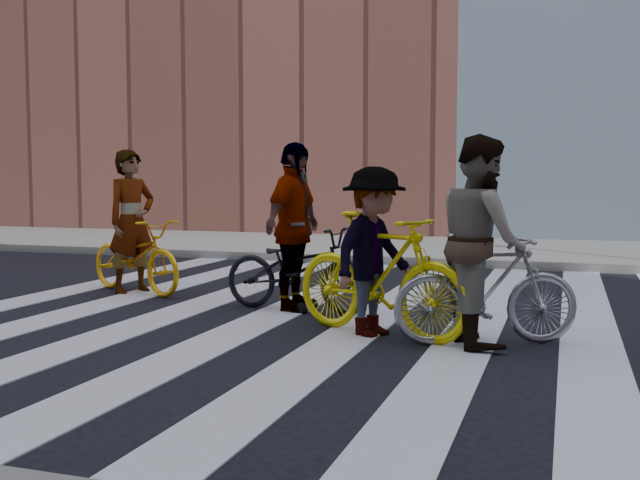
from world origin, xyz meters
The scene contains 11 objects.
ground centered at (0.00, 0.00, 0.00)m, with size 100.00×100.00×0.00m, color black.
sidewalk_far centered at (0.00, 7.50, 0.07)m, with size 100.00×5.00×0.15m, color slate.
zebra_crosswalk centered at (0.00, 0.00, 0.01)m, with size 8.25×10.00×0.01m.
bike_yellow_left centered at (-2.92, 0.82, 0.49)m, with size 0.65×1.87×0.98m, color #FEAF0E.
bike_silver_mid centered at (1.83, -0.94, 0.51)m, with size 0.48×1.71×1.03m, color #979AA0.
bike_yellow_right centered at (0.82, -0.88, 0.60)m, with size 0.56×2.00×1.20m, color yellow.
bike_dark_rear centered at (-0.40, 0.18, 0.48)m, with size 0.64×1.84×0.97m, color black.
rider_left centered at (-2.97, 0.82, 0.95)m, with size 0.69×0.45×1.90m, color slate.
rider_mid centered at (1.78, -0.94, 0.95)m, with size 0.93×0.72×1.90m, color slate.
rider_right centered at (0.77, -0.88, 0.81)m, with size 1.05×0.60×1.63m, color slate.
rider_rear centered at (-0.45, 0.18, 0.96)m, with size 1.13×0.47×1.93m, color slate.
Camera 1 is at (2.51, -7.79, 1.50)m, focal length 42.00 mm.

